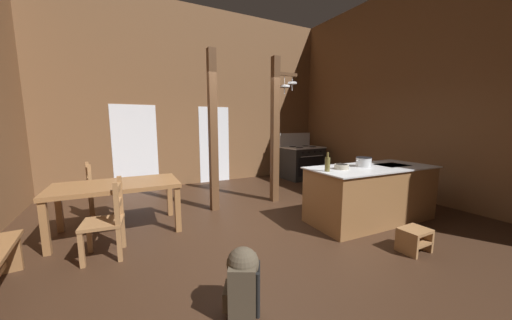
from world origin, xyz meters
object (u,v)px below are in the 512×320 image
object	(u,v)px
dining_table	(117,189)
ladderback_chair_near_window	(107,220)
kitchen_island	(370,194)
stove_range	(302,162)
stockpot_on_counter	(364,162)
backpack	(243,280)
ladderback_chair_by_post	(100,191)
mixing_bowl_on_counter	(341,167)
step_stool	(414,238)
bottle_tall_on_counter	(327,164)

from	to	relation	value
dining_table	ladderback_chair_near_window	world-z (taller)	ladderback_chair_near_window
kitchen_island	stove_range	bearing A→B (deg)	71.62
dining_table	stockpot_on_counter	distance (m)	3.86
ladderback_chair_near_window	backpack	bearing A→B (deg)	-58.00
kitchen_island	ladderback_chair_by_post	xyz separation A→B (m)	(-4.01, 2.30, -0.00)
ladderback_chair_by_post	mixing_bowl_on_counter	size ratio (longest dim) A/B	4.37
kitchen_island	stove_range	size ratio (longest dim) A/B	1.67
stove_range	ladderback_chair_near_window	world-z (taller)	stove_range
stove_range	stockpot_on_counter	bearing A→B (deg)	-110.66
dining_table	stockpot_on_counter	bearing A→B (deg)	-20.29
kitchen_island	mixing_bowl_on_counter	distance (m)	0.79
step_stool	bottle_tall_on_counter	size ratio (longest dim) A/B	1.27
ladderback_chair_by_post	bottle_tall_on_counter	world-z (taller)	bottle_tall_on_counter
step_stool	mixing_bowl_on_counter	distance (m)	1.35
ladderback_chair_near_window	ladderback_chair_by_post	distance (m)	1.65
ladderback_chair_near_window	backpack	size ratio (longest dim) A/B	1.59
stove_range	dining_table	size ratio (longest dim) A/B	0.77
dining_table	ladderback_chair_by_post	xyz separation A→B (m)	(-0.28, 0.89, -0.20)
stove_range	bottle_tall_on_counter	size ratio (longest dim) A/B	4.64
step_stool	dining_table	size ratio (longest dim) A/B	0.21
ladderback_chair_near_window	ladderback_chair_by_post	xyz separation A→B (m)	(-0.17, 1.64, 0.00)
ladderback_chair_near_window	mixing_bowl_on_counter	size ratio (longest dim) A/B	4.37
stove_range	backpack	world-z (taller)	stove_range
step_stool	dining_table	bearing A→B (deg)	143.65
stove_range	mixing_bowl_on_counter	distance (m)	3.59
backpack	stockpot_on_counter	bearing A→B (deg)	21.83
stockpot_on_counter	bottle_tall_on_counter	distance (m)	0.83
stove_range	ladderback_chair_near_window	size ratio (longest dim) A/B	1.39
stove_range	stockpot_on_counter	xyz separation A→B (m)	(-1.18, -3.13, 0.50)
stove_range	stockpot_on_counter	distance (m)	3.39
ladderback_chair_near_window	bottle_tall_on_counter	size ratio (longest dim) A/B	3.34
step_stool	ladderback_chair_near_window	bearing A→B (deg)	153.92
step_stool	mixing_bowl_on_counter	bearing A→B (deg)	99.59
step_stool	ladderback_chair_by_post	xyz separation A→B (m)	(-3.58, 3.31, 0.27)
ladderback_chair_near_window	bottle_tall_on_counter	bearing A→B (deg)	-12.12
bottle_tall_on_counter	stockpot_on_counter	bearing A→B (deg)	3.09
stockpot_on_counter	bottle_tall_on_counter	world-z (taller)	bottle_tall_on_counter
step_stool	backpack	bearing A→B (deg)	179.63
stove_range	dining_table	bearing A→B (deg)	-159.44
step_stool	kitchen_island	bearing A→B (deg)	67.22
mixing_bowl_on_counter	backpack	bearing A→B (deg)	-153.92
ladderback_chair_near_window	ladderback_chair_by_post	world-z (taller)	same
kitchen_island	backpack	xyz separation A→B (m)	(-2.80, -1.00, -0.14)
kitchen_island	step_stool	bearing A→B (deg)	-112.78
stockpot_on_counter	mixing_bowl_on_counter	xyz separation A→B (m)	(-0.50, -0.00, -0.04)
stove_range	ladderback_chair_near_window	distance (m)	5.53
bottle_tall_on_counter	ladderback_chair_near_window	bearing A→B (deg)	167.88
mixing_bowl_on_counter	step_stool	bearing A→B (deg)	-80.41
ladderback_chair_near_window	stockpot_on_counter	world-z (taller)	stockpot_on_counter
dining_table	mixing_bowl_on_counter	xyz separation A→B (m)	(3.12, -1.34, 0.29)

